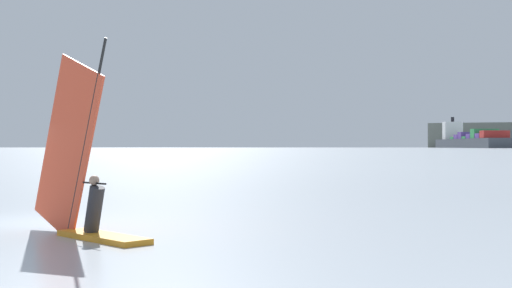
{
  "coord_description": "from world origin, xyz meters",
  "views": [
    {
      "loc": [
        10.02,
        -15.38,
        1.97
      ],
      "look_at": [
        3.31,
        11.37,
        2.06
      ],
      "focal_mm": 47.36,
      "sensor_mm": 36.0,
      "label": 1
    }
  ],
  "objects": [
    {
      "name": "windsurfer",
      "position": [
        2.74,
        -1.98,
        1.16
      ],
      "size": [
        3.91,
        2.57,
        4.45
      ],
      "rotation": [
        0.0,
        0.0,
        5.74
      ],
      "color": "orange",
      "rests_on": "ground_plane"
    },
    {
      "name": "cargo_ship",
      "position": [
        61.85,
        793.12,
        8.26
      ],
      "size": [
        77.65,
        195.5,
        38.42
      ],
      "rotation": [
        0.0,
        0.0,
        4.96
      ],
      "color": "#3F444C",
      "rests_on": "ground_plane"
    },
    {
      "name": "ground_plane",
      "position": [
        0.0,
        0.0,
        0.0
      ],
      "size": [
        4000.0,
        4000.0,
        0.0
      ],
      "primitive_type": "plane",
      "color": "#9EA8B2"
    }
  ]
}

